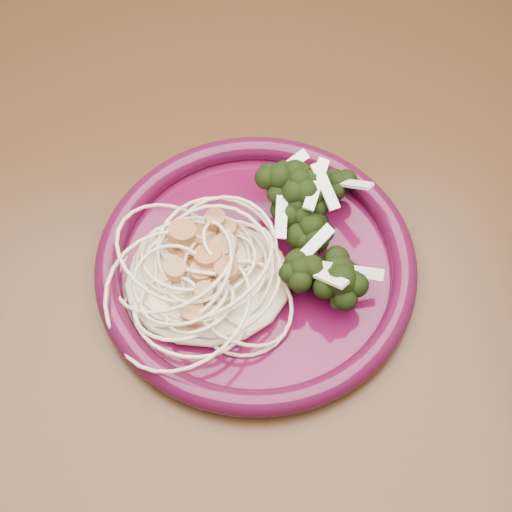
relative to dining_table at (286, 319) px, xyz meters
name	(u,v)px	position (x,y,z in m)	size (l,w,h in m)	color
dining_table	(286,319)	(0.00, 0.00, 0.00)	(1.20, 0.80, 0.75)	#472814
dinner_plate	(256,263)	(-0.03, 0.00, 0.11)	(0.33, 0.33, 0.02)	#4B0826
spaghetti_pile	(208,275)	(-0.07, -0.02, 0.12)	(0.13, 0.11, 0.03)	beige
scallop_cluster	(205,253)	(-0.07, -0.02, 0.15)	(0.10, 0.10, 0.03)	#B97F4C
broccoli_pile	(314,227)	(0.02, 0.01, 0.13)	(0.08, 0.13, 0.05)	black
onion_garnish	(316,205)	(0.02, 0.01, 0.16)	(0.06, 0.09, 0.05)	white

